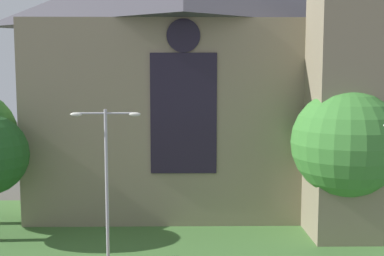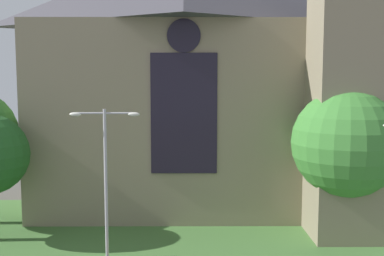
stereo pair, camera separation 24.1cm
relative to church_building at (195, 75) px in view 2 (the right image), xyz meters
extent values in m
plane|color=#56544C|center=(0.09, -6.33, -10.27)|extent=(160.00, 160.00, 0.00)
cube|color=#477538|center=(0.09, -8.33, -10.27)|extent=(120.00, 20.00, 0.01)
cube|color=gray|center=(-0.77, 0.63, -3.27)|extent=(22.00, 12.00, 14.00)
cube|color=black|center=(-0.77, -5.42, -2.57)|extent=(4.40, 0.16, 8.00)
cylinder|color=black|center=(-0.77, -5.42, 2.53)|extent=(2.20, 0.15, 2.20)
cube|color=gray|center=(9.23, -7.37, -1.27)|extent=(4.00, 4.00, 18.00)
cylinder|color=#423021|center=(9.10, -8.31, -8.45)|extent=(1.02, 1.02, 3.64)
sphere|color=#428C38|center=(9.10, -8.31, -4.16)|extent=(6.61, 6.61, 6.61)
cylinder|color=#B2B2B7|center=(-4.49, -13.93, -6.00)|extent=(0.16, 0.16, 8.55)
cylinder|color=#B2B2B7|center=(-5.19, -13.93, -1.92)|extent=(1.40, 0.10, 0.10)
cylinder|color=#B2B2B7|center=(-3.79, -13.93, -1.92)|extent=(1.40, 0.10, 0.10)
ellipsoid|color=white|center=(-5.89, -13.93, -1.97)|extent=(0.57, 0.26, 0.20)
ellipsoid|color=white|center=(-3.09, -13.93, -1.97)|extent=(0.57, 0.26, 0.20)
camera|label=1|loc=(-0.67, -36.20, -0.31)|focal=43.60mm
camera|label=2|loc=(-0.42, -36.20, -0.31)|focal=43.60mm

